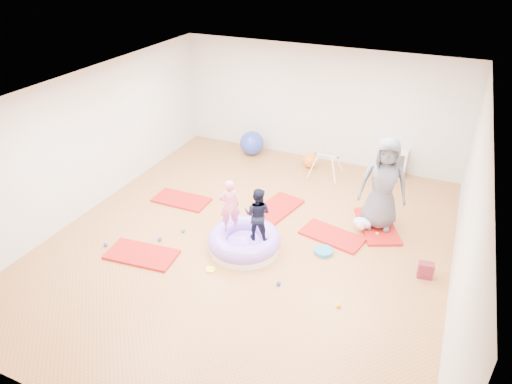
% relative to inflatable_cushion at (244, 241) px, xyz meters
% --- Properties ---
extents(room, '(7.01, 8.01, 2.81)m').
position_rel_inflatable_cushion_xyz_m(room, '(-0.01, 0.25, 1.24)').
color(room, '#9F5D2F').
rests_on(room, ground).
extents(gym_mat_front_left, '(1.31, 0.75, 0.05)m').
position_rel_inflatable_cushion_xyz_m(gym_mat_front_left, '(-1.58, -0.94, -0.14)').
color(gym_mat_front_left, '#A72B14').
rests_on(gym_mat_front_left, ground).
extents(gym_mat_mid_left, '(1.20, 0.61, 0.05)m').
position_rel_inflatable_cushion_xyz_m(gym_mat_mid_left, '(-1.96, 0.99, -0.14)').
color(gym_mat_mid_left, '#A72B14').
rests_on(gym_mat_mid_left, ground).
extents(gym_mat_center_back, '(0.90, 1.38, 0.05)m').
position_rel_inflatable_cushion_xyz_m(gym_mat_center_back, '(0.02, 1.46, -0.14)').
color(gym_mat_center_back, '#A72B14').
rests_on(gym_mat_center_back, ground).
extents(gym_mat_right, '(1.26, 0.81, 0.05)m').
position_rel_inflatable_cushion_xyz_m(gym_mat_right, '(1.36, 1.01, -0.14)').
color(gym_mat_right, '#A72B14').
rests_on(gym_mat_right, ground).
extents(gym_mat_rear_right, '(1.13, 1.44, 0.05)m').
position_rel_inflatable_cushion_xyz_m(gym_mat_rear_right, '(2.07, 1.70, -0.13)').
color(gym_mat_rear_right, '#A72B14').
rests_on(gym_mat_rear_right, ground).
extents(inflatable_cushion, '(1.32, 1.32, 0.42)m').
position_rel_inflatable_cushion_xyz_m(inflatable_cushion, '(0.00, 0.00, 0.00)').
color(inflatable_cushion, white).
rests_on(inflatable_cushion, ground).
extents(child_pink, '(0.44, 0.41, 1.00)m').
position_rel_inflatable_cushion_xyz_m(child_pink, '(-0.29, 0.04, 0.72)').
color(child_pink, pink).
rests_on(child_pink, inflatable_cushion).
extents(child_navy, '(0.51, 0.42, 0.98)m').
position_rel_inflatable_cushion_xyz_m(child_navy, '(0.27, -0.02, 0.71)').
color(child_navy, black).
rests_on(child_navy, inflatable_cushion).
extents(adult_caregiver, '(0.98, 0.73, 1.82)m').
position_rel_inflatable_cushion_xyz_m(adult_caregiver, '(2.07, 1.69, 0.80)').
color(adult_caregiver, '#50525D').
rests_on(adult_caregiver, gym_mat_rear_right).
extents(infant, '(0.36, 0.37, 0.21)m').
position_rel_inflatable_cushion_xyz_m(infant, '(1.82, 1.45, 0.00)').
color(infant, '#B8D9F3').
rests_on(infant, gym_mat_rear_right).
extents(ball_pit_balls, '(4.56, 2.76, 0.08)m').
position_rel_inflatable_cushion_xyz_m(ball_pit_balls, '(0.19, 0.14, -0.12)').
color(ball_pit_balls, '#278236').
rests_on(ball_pit_balls, ground).
extents(exercise_ball_blue, '(0.62, 0.62, 0.62)m').
position_rel_inflatable_cushion_xyz_m(exercise_ball_blue, '(-1.57, 3.77, 0.15)').
color(exercise_ball_blue, '#253BA4').
rests_on(exercise_ball_blue, ground).
extents(exercise_ball_orange, '(0.37, 0.37, 0.37)m').
position_rel_inflatable_cushion_xyz_m(exercise_ball_orange, '(0.05, 3.66, 0.02)').
color(exercise_ball_orange, orange).
rests_on(exercise_ball_orange, ground).
extents(infant_play_gym, '(0.71, 0.68, 0.55)m').
position_rel_inflatable_cushion_xyz_m(infant_play_gym, '(0.52, 3.37, 0.20)').
color(infant_play_gym, white).
rests_on(infant_play_gym, ground).
extents(cube_shelf, '(0.66, 0.32, 0.66)m').
position_rel_inflatable_cushion_xyz_m(cube_shelf, '(1.92, 4.04, 0.17)').
color(cube_shelf, white).
rests_on(cube_shelf, ground).
extents(balance_disc, '(0.34, 0.34, 0.08)m').
position_rel_inflatable_cushion_xyz_m(balance_disc, '(1.36, 0.46, -0.12)').
color(balance_disc, teal).
rests_on(balance_disc, ground).
extents(backpack, '(0.27, 0.19, 0.28)m').
position_rel_inflatable_cushion_xyz_m(backpack, '(3.09, 0.52, -0.02)').
color(backpack, '#B7183A').
rests_on(backpack, ground).
extents(yellow_toy, '(0.18, 0.18, 0.03)m').
position_rel_inflatable_cushion_xyz_m(yellow_toy, '(-0.26, -0.79, -0.15)').
color(yellow_toy, '#FFD002').
rests_on(yellow_toy, ground).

